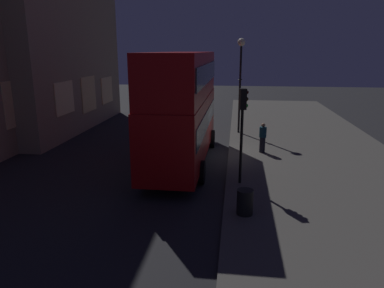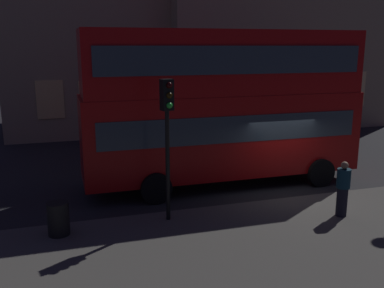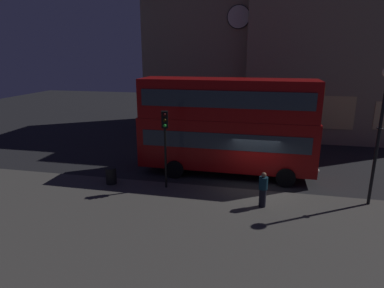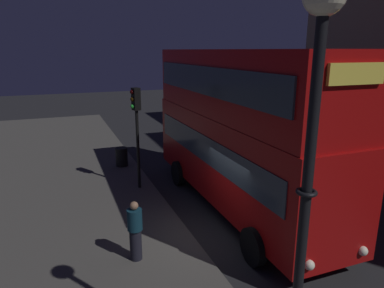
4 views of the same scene
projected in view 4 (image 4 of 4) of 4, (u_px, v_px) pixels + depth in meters
ground_plane at (212, 237)px, 10.65m from camera, size 80.00×80.00×0.00m
sidewalk_slab at (24, 275)px, 8.79m from camera, size 44.00×9.25×0.12m
double_decker_bus at (237, 123)px, 12.00m from camera, size 10.06×2.80×5.53m
traffic_light_near_kerb at (136, 117)px, 13.46m from camera, size 0.37×0.39×4.02m
street_lamp at (313, 121)px, 4.30m from camera, size 0.51×0.51×6.26m
pedestrian at (135, 230)px, 9.14m from camera, size 0.39×0.39×1.65m
litter_bin at (122, 157)px, 16.77m from camera, size 0.57×0.57×0.89m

